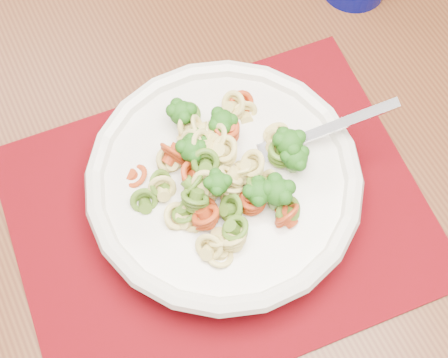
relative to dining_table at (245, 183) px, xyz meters
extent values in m
cube|color=#50331A|center=(-0.14, 0.15, -0.63)|extent=(4.00, 4.00, 0.01)
cube|color=#563018|center=(0.00, 0.00, 0.09)|extent=(1.39, 1.03, 0.04)
cube|color=#5D040E|center=(-0.05, -0.08, 0.11)|extent=(0.45, 0.37, 0.00)
cylinder|color=silver|center=(-0.04, -0.05, 0.12)|extent=(0.12, 0.12, 0.01)
cylinder|color=silver|center=(-0.04, -0.05, 0.14)|extent=(0.26, 0.26, 0.03)
torus|color=silver|center=(-0.04, -0.05, 0.16)|extent=(0.28, 0.28, 0.02)
camera|label=1|loc=(-0.11, -0.30, 0.73)|focal=50.00mm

